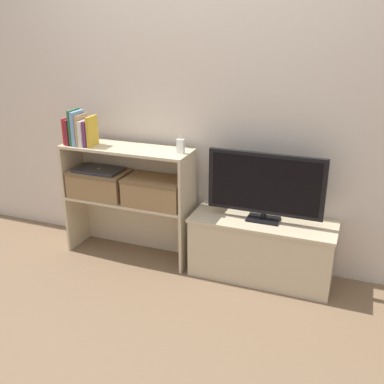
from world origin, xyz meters
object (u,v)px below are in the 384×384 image
(book_maroon, at_px, (72,131))
(book_skyblue, at_px, (78,128))
(storage_basket_right, at_px, (156,190))
(laptop, at_px, (99,170))
(tv, at_px, (265,185))
(book_crimson, at_px, (69,130))
(book_plum, at_px, (89,133))
(book_mustard, at_px, (92,131))
(book_tan, at_px, (81,130))
(book_ivory, at_px, (85,133))
(storage_basket_left, at_px, (100,182))
(book_forest, at_px, (75,127))
(tv_stand, at_px, (261,248))
(baby_monitor, at_px, (181,146))

(book_maroon, height_order, book_skyblue, book_skyblue)
(storage_basket_right, bearing_deg, laptop, 180.00)
(tv, height_order, book_crimson, book_crimson)
(book_plum, bearing_deg, book_skyblue, 180.00)
(book_crimson, height_order, book_mustard, book_mustard)
(book_tan, bearing_deg, book_plum, -0.00)
(book_ivory, distance_m, laptop, 0.30)
(storage_basket_left, bearing_deg, book_mustard, -107.44)
(book_tan, height_order, storage_basket_left, book_tan)
(book_forest, bearing_deg, book_skyblue, 0.00)
(tv_stand, bearing_deg, storage_basket_right, -176.90)
(tv_stand, relative_size, storage_basket_right, 2.23)
(tv, xyz_separation_m, book_plum, (-1.31, -0.08, 0.26))
(tv_stand, bearing_deg, baby_monitor, -177.32)
(book_mustard, xyz_separation_m, storage_basket_left, (0.01, 0.03, -0.41))
(book_crimson, bearing_deg, storage_basket_left, 8.93)
(book_tan, distance_m, storage_basket_right, 0.70)
(book_tan, bearing_deg, laptop, 18.51)
(book_maroon, xyz_separation_m, baby_monitor, (0.86, 0.05, -0.04))
(tv_stand, relative_size, book_forest, 3.88)
(book_forest, bearing_deg, book_maroon, 180.00)
(book_ivory, bearing_deg, storage_basket_right, 3.58)
(book_plum, xyz_separation_m, baby_monitor, (0.71, 0.05, -0.04))
(baby_monitor, height_order, laptop, baby_monitor)
(book_maroon, xyz_separation_m, book_mustard, (0.18, 0.00, 0.02))
(book_mustard, height_order, baby_monitor, book_mustard)
(tv_stand, bearing_deg, book_plum, -176.63)
(baby_monitor, distance_m, storage_basket_left, 0.75)
(book_plum, relative_size, storage_basket_right, 0.42)
(book_maroon, bearing_deg, book_mustard, 0.00)
(book_forest, height_order, book_skyblue, book_forest)
(book_crimson, height_order, storage_basket_right, book_crimson)
(baby_monitor, height_order, storage_basket_left, baby_monitor)
(book_tan, bearing_deg, book_maroon, -180.00)
(book_mustard, bearing_deg, tv_stand, 3.45)
(tv_stand, relative_size, book_tan, 4.43)
(book_crimson, xyz_separation_m, laptop, (0.22, 0.03, -0.29))
(book_crimson, relative_size, storage_basket_right, 0.44)
(book_tan, bearing_deg, book_forest, -180.00)
(book_forest, xyz_separation_m, book_plum, (0.12, -0.00, -0.04))
(book_crimson, bearing_deg, storage_basket_right, 2.83)
(tv, relative_size, laptop, 2.24)
(book_tan, distance_m, storage_basket_left, 0.42)
(book_ivory, bearing_deg, baby_monitor, 3.79)
(tv_stand, distance_m, book_skyblue, 1.60)
(tv, height_order, book_ivory, book_ivory)
(book_forest, bearing_deg, book_tan, 0.00)
(book_maroon, height_order, storage_basket_left, book_maroon)
(tv_stand, height_order, book_mustard, book_mustard)
(book_forest, distance_m, storage_basket_left, 0.46)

